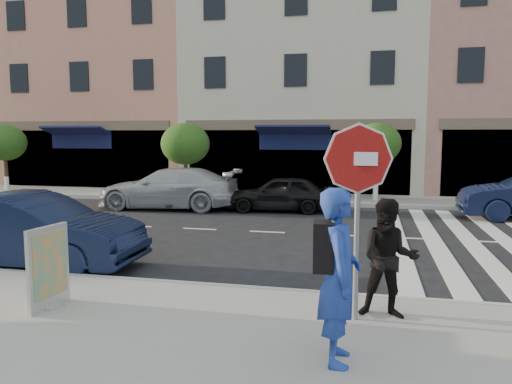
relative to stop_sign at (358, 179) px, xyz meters
name	(u,v)px	position (x,y,z in m)	size (l,w,h in m)	color
ground	(228,269)	(-2.61, 2.62, -2.11)	(120.00, 120.00, 0.00)	black
sidewalk_near	(147,340)	(-2.61, -1.13, -2.04)	(60.00, 4.50, 0.15)	gray
sidewalk_far	(301,198)	(-2.61, 13.62, -2.04)	(60.00, 3.00, 0.15)	gray
building_west_mid	(123,59)	(-13.61, 19.62, 4.89)	(10.00, 9.00, 14.00)	tan
building_centre	(308,81)	(-3.11, 19.62, 3.39)	(11.00, 9.00, 11.00)	beige
street_tree_wa	(5,143)	(-16.61, 13.42, 0.22)	(2.00, 2.00, 3.05)	#473323
street_tree_wb	(185,144)	(-7.61, 13.42, 0.19)	(2.10, 2.10, 3.06)	#473323
street_tree_c	(377,144)	(0.39, 13.42, 0.24)	(1.90, 1.90, 3.04)	#473323
stop_sign	(358,179)	(0.00, 0.00, 0.00)	(0.96, 0.13, 2.72)	gray
photographer	(339,276)	(-0.15, -1.36, -0.97)	(0.72, 0.48, 1.99)	#203A97
walker	(389,259)	(0.44, 0.19, -1.12)	(0.82, 0.64, 1.68)	black
poster_board	(49,268)	(-4.43, -0.53, -1.37)	(0.32, 0.81, 1.23)	beige
car_near_mid	(30,230)	(-6.60, 1.92, -1.35)	(1.61, 4.62, 1.52)	black
car_far_left	(169,188)	(-7.05, 10.22, -1.36)	(2.11, 5.19, 1.51)	#A7A7AD
car_far_mid	(280,193)	(-2.93, 10.46, -1.47)	(1.51, 3.76, 1.28)	black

